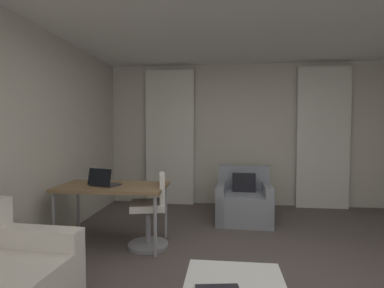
{
  "coord_description": "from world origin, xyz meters",
  "views": [
    {
      "loc": [
        -0.35,
        -2.57,
        1.42
      ],
      "look_at": [
        -0.79,
        1.4,
        1.21
      ],
      "focal_mm": 27.82,
      "sensor_mm": 36.0,
      "label": 1
    }
  ],
  "objects_px": {
    "desk": "(113,190)",
    "desk_chair": "(151,214)",
    "laptop": "(104,182)",
    "armchair": "(244,202)"
  },
  "relations": [
    {
      "from": "desk",
      "to": "laptop",
      "type": "bearing_deg",
      "value": -147.65
    },
    {
      "from": "desk",
      "to": "desk_chair",
      "type": "bearing_deg",
      "value": -2.51
    },
    {
      "from": "desk_chair",
      "to": "laptop",
      "type": "relative_size",
      "value": 2.33
    },
    {
      "from": "desk_chair",
      "to": "laptop",
      "type": "height_order",
      "value": "laptop"
    },
    {
      "from": "desk",
      "to": "laptop",
      "type": "xyz_separation_m",
      "value": [
        -0.09,
        -0.06,
        0.11
      ]
    },
    {
      "from": "desk",
      "to": "laptop",
      "type": "distance_m",
      "value": 0.15
    },
    {
      "from": "laptop",
      "to": "armchair",
      "type": "bearing_deg",
      "value": 34.74
    },
    {
      "from": "armchair",
      "to": "desk",
      "type": "height_order",
      "value": "armchair"
    },
    {
      "from": "desk",
      "to": "desk_chair",
      "type": "distance_m",
      "value": 0.56
    },
    {
      "from": "armchair",
      "to": "laptop",
      "type": "relative_size",
      "value": 2.34
    }
  ]
}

